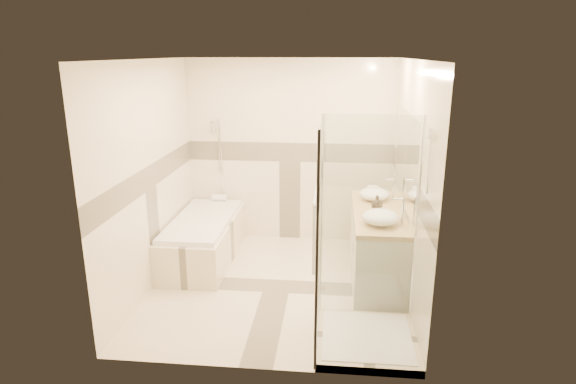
# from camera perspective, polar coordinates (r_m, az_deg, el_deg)

# --- Properties ---
(room) EXTENTS (2.82, 3.02, 2.52)m
(room) POSITION_cam_1_polar(r_m,az_deg,el_deg) (5.15, -0.76, 1.50)
(room) COLOR beige
(room) RESTS_ON ground
(bathtub) EXTENTS (0.75, 1.70, 0.56)m
(bathtub) POSITION_cam_1_polar(r_m,az_deg,el_deg) (6.24, -10.00, -5.24)
(bathtub) COLOR beige
(bathtub) RESTS_ON ground
(vanity) EXTENTS (0.58, 1.62, 0.85)m
(vanity) POSITION_cam_1_polar(r_m,az_deg,el_deg) (5.68, 10.46, -6.20)
(vanity) COLOR silver
(vanity) RESTS_ON ground
(shower_enclosure) EXTENTS (0.96, 0.93, 2.04)m
(shower_enclosure) POSITION_cam_1_polar(r_m,az_deg,el_deg) (4.47, 7.96, -11.40)
(shower_enclosure) COLOR beige
(shower_enclosure) RESTS_ON ground
(vessel_sink_near) EXTENTS (0.37, 0.37, 0.15)m
(vessel_sink_near) POSITION_cam_1_polar(r_m,az_deg,el_deg) (5.89, 10.22, -0.23)
(vessel_sink_near) COLOR white
(vessel_sink_near) RESTS_ON vanity
(vessel_sink_far) EXTENTS (0.39, 0.39, 0.15)m
(vessel_sink_far) POSITION_cam_1_polar(r_m,az_deg,el_deg) (5.07, 10.92, -2.94)
(vessel_sink_far) COLOR white
(vessel_sink_far) RESTS_ON vanity
(faucet_near) EXTENTS (0.11, 0.03, 0.28)m
(faucet_near) POSITION_cam_1_polar(r_m,az_deg,el_deg) (5.89, 12.36, 0.52)
(faucet_near) COLOR silver
(faucet_near) RESTS_ON vanity
(faucet_far) EXTENTS (0.12, 0.03, 0.30)m
(faucet_far) POSITION_cam_1_polar(r_m,az_deg,el_deg) (5.07, 13.40, -1.97)
(faucet_far) COLOR silver
(faucet_far) RESTS_ON vanity
(amenity_bottle_a) EXTENTS (0.09, 0.09, 0.15)m
(amenity_bottle_a) POSITION_cam_1_polar(r_m,az_deg,el_deg) (5.40, 10.61, -1.72)
(amenity_bottle_a) COLOR black
(amenity_bottle_a) RESTS_ON vanity
(amenity_bottle_b) EXTENTS (0.14, 0.14, 0.17)m
(amenity_bottle_b) POSITION_cam_1_polar(r_m,az_deg,el_deg) (5.52, 10.51, -1.25)
(amenity_bottle_b) COLOR black
(amenity_bottle_b) RESTS_ON vanity
(folded_towels) EXTENTS (0.15, 0.25, 0.08)m
(folded_towels) POSITION_cam_1_polar(r_m,az_deg,el_deg) (6.14, 10.04, 0.13)
(folded_towels) COLOR white
(folded_towels) RESTS_ON vanity
(rolled_towel) EXTENTS (0.20, 0.09, 0.09)m
(rolled_towel) POSITION_cam_1_polar(r_m,az_deg,el_deg) (6.81, -8.14, -0.65)
(rolled_towel) COLOR white
(rolled_towel) RESTS_ON bathtub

